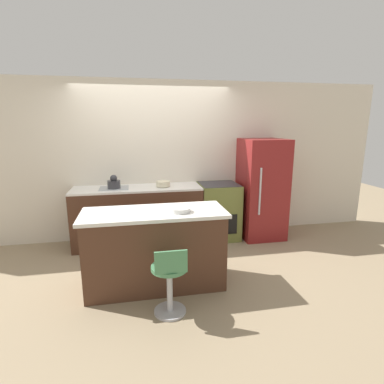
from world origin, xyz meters
The scene contains 10 objects.
ground_plane centered at (0.00, 0.00, 0.00)m, with size 14.00×14.00×0.00m, color #998466.
wall_back centered at (0.00, 0.65, 1.30)m, with size 8.00×0.06×2.60m.
back_counter centered at (-0.30, 0.32, 0.47)m, with size 2.01×0.60×0.94m.
kitchen_island centered at (-0.13, -1.04, 0.47)m, with size 1.65×0.66×0.93m.
oven_range centered at (1.04, 0.32, 0.47)m, with size 0.65×0.61×0.94m.
refrigerator centered at (1.77, 0.26, 0.83)m, with size 0.70×0.74×1.67m.
stool_chair centered at (-0.03, -1.64, 0.37)m, with size 0.37×0.37×0.75m.
kettle centered at (-0.65, 0.29, 1.02)m, with size 0.20×0.20×0.21m.
mixing_bowl centered at (0.11, 0.29, 0.98)m, with size 0.22×0.22×0.08m.
fruit_bowl centered at (0.16, -1.13, 0.96)m, with size 0.24×0.24×0.05m.
Camera 1 is at (-0.34, -4.36, 1.92)m, focal length 28.00 mm.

